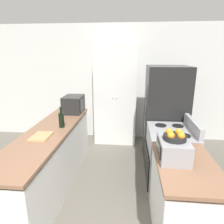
{
  "coord_description": "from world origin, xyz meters",
  "views": [
    {
      "loc": [
        0.3,
        -1.24,
        1.94
      ],
      "look_at": [
        0.0,
        1.84,
        1.05
      ],
      "focal_mm": 32.0,
      "sensor_mm": 36.0,
      "label": 1
    }
  ],
  "objects": [
    {
      "name": "counter_left",
      "position": [
        -0.87,
        1.35,
        0.43
      ],
      "size": [
        0.6,
        2.5,
        0.89
      ],
      "color": "silver",
      "rests_on": "ground_plane"
    },
    {
      "name": "cutting_board",
      "position": [
        -0.87,
        1.11,
        0.9
      ],
      "size": [
        0.23,
        0.31,
        0.02
      ],
      "color": "tan",
      "rests_on": "counter_left"
    },
    {
      "name": "wall_back",
      "position": [
        0.0,
        3.37,
        1.3
      ],
      "size": [
        7.0,
        0.06,
        2.6
      ],
      "color": "silver",
      "rests_on": "ground_plane"
    },
    {
      "name": "microwave",
      "position": [
        -0.77,
        2.31,
        1.05
      ],
      "size": [
        0.34,
        0.46,
        0.31
      ],
      "color": "black",
      "rests_on": "counter_left"
    },
    {
      "name": "wine_bottle",
      "position": [
        -0.72,
        1.5,
        1.01
      ],
      "size": [
        0.08,
        0.08,
        0.32
      ],
      "color": "black",
      "rests_on": "counter_left"
    },
    {
      "name": "toaster_oven",
      "position": [
        0.75,
        0.71,
        1.0
      ],
      "size": [
        0.3,
        0.44,
        0.21
      ],
      "color": "#939399",
      "rests_on": "counter_right"
    },
    {
      "name": "refrigerator",
      "position": [
        0.93,
        2.35,
        0.88
      ],
      "size": [
        0.74,
        0.79,
        1.75
      ],
      "color": "black",
      "rests_on": "ground_plane"
    },
    {
      "name": "counter_right",
      "position": [
        0.87,
        0.6,
        0.43
      ],
      "size": [
        0.6,
        1.0,
        0.89
      ],
      "color": "silver",
      "rests_on": "ground_plane"
    },
    {
      "name": "stove",
      "position": [
        0.89,
        1.52,
        0.45
      ],
      "size": [
        0.66,
        0.8,
        1.05
      ],
      "color": "#9E9EA3",
      "rests_on": "ground_plane"
    },
    {
      "name": "fruit_bowl",
      "position": [
        0.75,
        0.7,
        1.14
      ],
      "size": [
        0.23,
        0.23,
        0.1
      ],
      "color": "black",
      "rests_on": "toaster_oven"
    },
    {
      "name": "pantry_cabinet",
      "position": [
        -0.04,
        3.08,
        1.07
      ],
      "size": [
        0.9,
        0.51,
        2.14
      ],
      "color": "silver",
      "rests_on": "ground_plane"
    }
  ]
}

